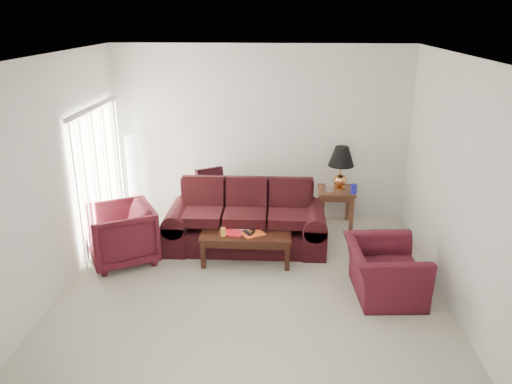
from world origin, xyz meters
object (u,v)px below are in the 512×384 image
(floor_lamp, at_px, (134,179))
(armchair_right, at_px, (384,271))
(end_table, at_px, (335,207))
(armchair_left, at_px, (121,234))
(coffee_table, at_px, (246,246))
(sofa, at_px, (246,217))

(floor_lamp, height_order, armchair_right, floor_lamp)
(end_table, relative_size, armchair_left, 0.70)
(end_table, xyz_separation_m, armchair_left, (-3.25, -1.49, 0.10))
(floor_lamp, distance_m, coffee_table, 2.49)
(sofa, xyz_separation_m, armchair_right, (1.88, -1.30, -0.16))
(end_table, height_order, floor_lamp, floor_lamp)
(floor_lamp, distance_m, armchair_left, 1.51)
(coffee_table, bearing_deg, floor_lamp, 151.82)
(sofa, relative_size, floor_lamp, 1.57)
(end_table, distance_m, coffee_table, 1.99)
(end_table, bearing_deg, armchair_left, -155.31)
(coffee_table, bearing_deg, sofa, 100.99)
(floor_lamp, bearing_deg, end_table, 0.54)
(armchair_left, height_order, armchair_right, armchair_left)
(sofa, height_order, end_table, sofa)
(sofa, xyz_separation_m, floor_lamp, (-1.98, 0.89, 0.28))
(sofa, bearing_deg, coffee_table, -80.52)
(armchair_left, xyz_separation_m, armchair_right, (3.66, -0.73, -0.08))
(end_table, bearing_deg, sofa, -147.82)
(armchair_left, height_order, coffee_table, armchair_left)
(sofa, bearing_deg, end_table, 36.22)
(floor_lamp, bearing_deg, armchair_left, -82.29)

